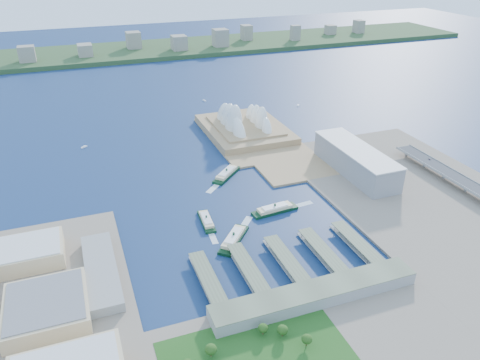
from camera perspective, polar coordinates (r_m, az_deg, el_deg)
name	(u,v)px	position (r m, az deg, el deg)	size (l,w,h in m)	color
ground	(247,229)	(541.42, 0.83, -6.03)	(3000.00, 3000.00, 0.00)	#0E2245
west_land	(3,357)	(441.29, -26.97, -18.64)	(220.00, 390.00, 3.00)	gray
east_land	(445,211)	(624.26, 23.67, -3.53)	(240.00, 500.00, 3.00)	gray
peninsula	(250,136)	(790.99, 1.27, 5.36)	(135.00, 220.00, 3.00)	#9D7D55
far_shore	(124,52)	(1440.25, -13.94, 14.92)	(2200.00, 260.00, 12.00)	#2D4926
opera_house	(245,115)	(796.72, 0.59, 7.87)	(134.00, 180.00, 58.00)	white
toaster_building	(356,161)	(676.44, 13.91, 2.31)	(45.00, 155.00, 35.00)	gray
west_buildings	(1,313)	(457.58, -27.08, -14.25)	(200.00, 280.00, 27.00)	#96714B
ferry_wharves	(286,261)	(487.60, 5.63, -9.77)	(184.00, 90.00, 9.30)	#59634B
terminal_building	(316,294)	(444.65, 9.20, -13.61)	(200.00, 28.00, 12.00)	gray
far_skyline	(124,41)	(1414.30, -13.97, 16.09)	(1900.00, 140.00, 55.00)	gray
ferry_a	(206,219)	(552.41, -4.12, -4.78)	(12.50, 49.11, 9.29)	black
ferry_b	(227,172)	(656.88, -1.63, 0.93)	(15.09, 59.26, 11.21)	black
ferry_c	(234,237)	(518.46, -0.78, -6.96)	(15.08, 59.24, 11.20)	black
ferry_d	(275,208)	(572.92, 4.27, -3.41)	(14.94, 58.68, 11.10)	black
boat_b	(84,147)	(790.48, -18.47, 3.87)	(3.58, 10.23, 2.76)	white
boat_c	(298,105)	(953.40, 7.09, 9.04)	(3.24, 11.11, 2.50)	white
boat_e	(204,100)	(978.37, -4.36, 9.64)	(3.19, 10.03, 2.46)	white
car_c	(429,159)	(726.48, 22.08, 2.38)	(1.70, 4.18, 1.21)	slate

